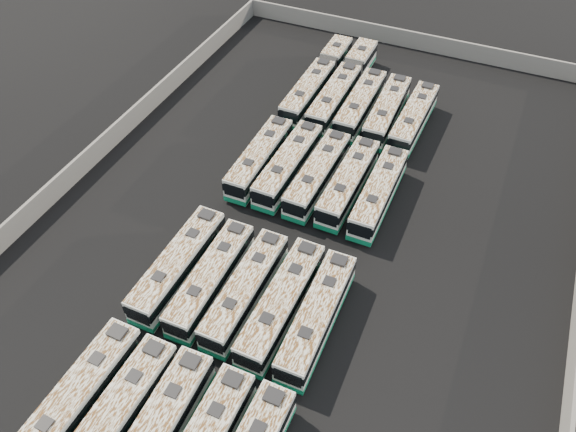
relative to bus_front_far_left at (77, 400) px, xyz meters
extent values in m
plane|color=black|center=(6.98, 19.77, -1.61)|extent=(140.00, 140.00, 0.00)
cube|color=slate|center=(6.98, 56.07, -0.51)|extent=(45.20, 0.30, 2.20)
cube|color=slate|center=(-15.32, 19.77, -0.51)|extent=(0.30, 73.20, 2.20)
cube|color=silver|center=(0.00, 0.00, -0.02)|extent=(2.54, 11.13, 2.54)
cube|color=#0D7952|center=(0.00, 0.00, -0.95)|extent=(2.60, 11.18, 0.39)
cube|color=black|center=(0.00, 0.00, 0.40)|extent=(2.61, 11.19, 0.85)
cube|color=white|center=(0.00, 0.00, 1.28)|extent=(2.49, 10.91, 0.06)
cube|color=black|center=(-0.05, -2.44, 1.37)|extent=(0.90, 0.90, 0.13)
cube|color=black|center=(0.05, 2.44, 1.37)|extent=(0.90, 0.90, 0.13)
cube|color=black|center=(0.10, 4.65, 1.42)|extent=(1.22, 1.04, 0.24)
cylinder|color=black|center=(-0.91, 3.57, -1.15)|extent=(0.28, 0.93, 0.92)
cylinder|color=black|center=(1.06, 3.52, -1.15)|extent=(0.28, 0.93, 0.92)
cube|color=silver|center=(3.01, -0.05, -0.02)|extent=(2.45, 11.07, 2.53)
cube|color=#0D7952|center=(3.01, -0.05, -0.95)|extent=(2.50, 11.12, 0.39)
cube|color=black|center=(3.01, -0.05, 0.40)|extent=(2.51, 11.13, 0.85)
cube|color=white|center=(3.01, -0.05, 1.27)|extent=(2.40, 10.85, 0.06)
cube|color=black|center=(3.04, 2.38, 1.36)|extent=(0.89, 0.89, 0.13)
cube|color=black|center=(3.07, 4.58, 1.41)|extent=(1.21, 1.03, 0.24)
cylinder|color=black|center=(2.07, 3.49, -1.15)|extent=(0.27, 0.92, 0.92)
cylinder|color=black|center=(4.04, 3.47, -1.15)|extent=(0.27, 0.92, 0.92)
cube|color=black|center=(5.92, 0.09, 0.41)|extent=(2.65, 11.23, 0.85)
cube|color=white|center=(5.92, 0.09, 1.29)|extent=(2.54, 10.95, 0.06)
cube|color=black|center=(5.86, 2.53, 1.38)|extent=(0.90, 0.90, 0.13)
cube|color=black|center=(5.80, 4.75, 1.43)|extent=(1.23, 1.05, 0.24)
cylinder|color=black|center=(4.84, 3.62, -1.15)|extent=(0.28, 0.93, 0.93)
cylinder|color=black|center=(6.82, 3.67, -1.15)|extent=(0.28, 0.93, 0.93)
cube|color=black|center=(8.94, 2.54, 1.35)|extent=(0.87, 0.87, 0.13)
cube|color=black|center=(8.94, 4.74, 1.40)|extent=(1.20, 1.01, 0.24)
cylinder|color=black|center=(7.96, 3.64, -1.15)|extent=(0.26, 0.92, 0.92)
cylinder|color=black|center=(9.92, 3.64, -1.15)|extent=(0.26, 0.92, 0.92)
cube|color=black|center=(11.82, 2.58, 1.34)|extent=(0.87, 0.87, 0.13)
cube|color=black|center=(11.83, 4.77, 1.38)|extent=(1.19, 1.01, 0.24)
cylinder|color=black|center=(10.84, 3.68, -1.15)|extent=(0.26, 0.91, 0.91)
cube|color=silver|center=(-0.01, 12.33, -0.03)|extent=(2.38, 11.01, 2.52)
cube|color=#0D7952|center=(-0.01, 12.33, -0.95)|extent=(2.43, 11.06, 0.38)
cube|color=black|center=(-0.01, 12.33, 0.39)|extent=(2.44, 11.07, 0.84)
cube|color=black|center=(-0.06, 6.82, 0.27)|extent=(2.01, 0.08, 1.33)
cube|color=#0D7952|center=(-0.06, 6.82, -1.13)|extent=(2.29, 0.12, 0.26)
cube|color=white|center=(-0.01, 12.33, 1.26)|extent=(2.34, 10.79, 0.06)
cube|color=black|center=(-0.03, 9.91, 1.35)|extent=(0.88, 0.88, 0.13)
cube|color=black|center=(0.01, 14.75, 1.35)|extent=(0.88, 0.88, 0.13)
cube|color=black|center=(0.03, 16.95, 1.39)|extent=(1.20, 1.02, 0.24)
cylinder|color=black|center=(-1.02, 8.82, -1.15)|extent=(0.26, 0.92, 0.92)
cylinder|color=black|center=(0.94, 8.81, -1.15)|extent=(0.26, 0.92, 0.92)
cylinder|color=black|center=(-0.96, 15.86, -1.15)|extent=(0.26, 0.92, 0.92)
cylinder|color=black|center=(1.00, 15.84, -1.15)|extent=(0.26, 0.92, 0.92)
cube|color=silver|center=(2.98, 12.22, -0.08)|extent=(2.35, 10.65, 2.43)
cube|color=#0D7952|center=(2.98, 12.22, -0.97)|extent=(2.40, 10.70, 0.37)
cube|color=black|center=(2.98, 12.22, 0.32)|extent=(2.41, 10.71, 0.81)
cube|color=black|center=(3.05, 6.89, 0.20)|extent=(1.95, 0.09, 1.28)
cube|color=#0D7952|center=(3.05, 6.89, -1.15)|extent=(2.21, 0.13, 0.25)
cube|color=white|center=(2.98, 12.22, 1.16)|extent=(2.31, 10.44, 0.06)
cube|color=black|center=(3.01, 9.89, 1.25)|extent=(0.85, 0.85, 0.12)
cube|color=black|center=(2.95, 14.56, 1.25)|extent=(0.85, 0.85, 0.12)
cube|color=black|center=(2.92, 16.68, 1.29)|extent=(1.16, 0.99, 0.23)
cylinder|color=black|center=(2.07, 8.81, -1.17)|extent=(0.26, 0.89, 0.89)
cylinder|color=black|center=(3.97, 8.84, -1.17)|extent=(0.26, 0.89, 0.89)
cylinder|color=black|center=(1.99, 15.61, -1.17)|extent=(0.26, 0.89, 0.89)
cylinder|color=black|center=(3.88, 15.63, -1.17)|extent=(0.26, 0.89, 0.89)
cube|color=silver|center=(5.92, 12.29, -0.08)|extent=(2.26, 10.68, 2.45)
cube|color=#0D7952|center=(5.92, 12.29, -0.97)|extent=(2.31, 10.73, 0.37)
cube|color=black|center=(5.92, 12.29, 0.33)|extent=(2.32, 10.74, 0.82)
cube|color=black|center=(5.90, 6.94, 0.21)|extent=(1.96, 0.07, 1.29)
cube|color=#0D7952|center=(5.90, 6.94, -1.15)|extent=(2.22, 0.11, 0.25)
cube|color=white|center=(5.92, 12.29, 1.17)|extent=(2.22, 10.47, 0.06)
cube|color=black|center=(5.91, 9.95, 1.26)|extent=(0.85, 0.85, 0.12)
cube|color=black|center=(5.92, 14.64, 1.26)|extent=(0.85, 0.85, 0.12)
cube|color=black|center=(5.93, 16.78, 1.31)|extent=(1.16, 0.98, 0.23)
cylinder|color=black|center=(4.95, 8.88, -1.17)|extent=(0.25, 0.89, 0.89)
cylinder|color=black|center=(6.85, 8.88, -1.17)|extent=(0.25, 0.89, 0.89)
cylinder|color=black|center=(4.98, 15.71, -1.17)|extent=(0.25, 0.89, 0.89)
cylinder|color=black|center=(6.88, 15.71, -1.17)|extent=(0.25, 0.89, 0.89)
cube|color=silver|center=(8.95, 12.25, -0.01)|extent=(2.46, 11.13, 2.54)
cube|color=#0D7952|center=(8.95, 12.25, -0.94)|extent=(2.51, 11.18, 0.39)
cube|color=black|center=(8.95, 12.25, 0.41)|extent=(2.52, 11.19, 0.85)
cube|color=black|center=(8.87, 6.68, 0.29)|extent=(2.04, 0.09, 1.34)
cube|color=#0D7952|center=(8.87, 6.68, -1.13)|extent=(2.31, 0.13, 0.26)
cube|color=white|center=(8.95, 12.25, 1.28)|extent=(2.41, 10.90, 0.06)
cube|color=black|center=(8.91, 9.81, 1.38)|extent=(0.89, 0.89, 0.13)
cube|color=black|center=(8.98, 14.69, 1.38)|extent=(0.89, 0.89, 0.13)
cube|color=black|center=(9.01, 16.91, 1.42)|extent=(1.22, 1.03, 0.24)
cylinder|color=black|center=(7.91, 8.71, -1.15)|extent=(0.27, 0.93, 0.92)
cylinder|color=black|center=(9.89, 8.69, -1.15)|extent=(0.27, 0.93, 0.92)
cylinder|color=black|center=(8.00, 15.82, -1.15)|extent=(0.27, 0.93, 0.92)
cylinder|color=black|center=(9.98, 15.79, -1.15)|extent=(0.27, 0.93, 0.92)
cube|color=silver|center=(11.77, 12.26, -0.04)|extent=(2.44, 10.93, 2.50)
cube|color=#0D7952|center=(11.77, 12.26, -0.96)|extent=(2.49, 10.98, 0.38)
cube|color=black|center=(11.77, 12.26, 0.37)|extent=(2.51, 10.99, 0.84)
cube|color=black|center=(11.86, 6.80, 0.25)|extent=(2.00, 0.09, 1.32)
cube|color=#0D7952|center=(11.86, 6.80, -1.14)|extent=(2.27, 0.14, 0.25)
cube|color=white|center=(11.77, 12.26, 1.23)|extent=(2.40, 10.71, 0.06)
cube|color=black|center=(11.81, 9.87, 1.32)|extent=(0.88, 0.88, 0.13)
cube|color=black|center=(11.74, 14.66, 1.32)|extent=(0.88, 0.88, 0.13)
cube|color=black|center=(11.70, 16.84, 1.37)|extent=(1.20, 1.02, 0.24)
cylinder|color=black|center=(10.86, 8.76, -1.16)|extent=(0.27, 0.91, 0.91)
cylinder|color=black|center=(12.80, 8.79, -1.16)|extent=(0.27, 0.91, 0.91)
cylinder|color=black|center=(10.75, 15.74, -1.16)|extent=(0.27, 0.91, 0.91)
cylinder|color=black|center=(12.69, 15.77, -1.16)|extent=(0.27, 0.91, 0.91)
cube|color=silver|center=(0.03, 26.81, -0.07)|extent=(2.36, 10.72, 2.45)
cube|color=#0D7952|center=(0.03, 26.81, -0.97)|extent=(2.41, 10.77, 0.37)
cube|color=black|center=(0.03, 26.81, 0.33)|extent=(2.42, 10.78, 0.82)
cube|color=black|center=(0.10, 21.45, 0.22)|extent=(1.96, 0.08, 1.29)
cube|color=#0D7952|center=(0.10, 21.45, -1.15)|extent=(2.23, 0.13, 0.25)
cube|color=white|center=(0.03, 26.81, 1.18)|extent=(2.31, 10.50, 0.06)
cube|color=black|center=(0.06, 24.46, 1.27)|extent=(0.86, 0.86, 0.12)
cube|color=black|center=(0.00, 29.17, 1.27)|extent=(0.86, 0.86, 0.12)
cube|color=black|center=(-0.02, 31.30, 1.31)|extent=(1.17, 0.99, 0.23)
cylinder|color=black|center=(-0.88, 23.38, -1.16)|extent=(0.26, 0.89, 0.89)
cylinder|color=black|center=(1.03, 23.40, -1.16)|extent=(0.26, 0.89, 0.89)
cylinder|color=black|center=(-0.96, 30.22, -1.16)|extent=(0.26, 0.89, 0.89)
cylinder|color=black|center=(0.94, 30.25, -1.16)|extent=(0.26, 0.89, 0.89)
cube|color=silver|center=(2.95, 26.97, -0.03)|extent=(2.44, 11.01, 2.52)
cube|color=#0D7952|center=(2.95, 26.97, -0.95)|extent=(2.49, 11.07, 0.38)
cube|color=black|center=(2.95, 26.97, 0.39)|extent=(2.50, 11.08, 0.84)
cube|color=black|center=(2.88, 21.46, 0.27)|extent=(2.01, 0.09, 1.33)
cube|color=#0D7952|center=(2.88, 21.46, -1.13)|extent=(2.29, 0.13, 0.26)
cube|color=white|center=(2.95, 26.97, 1.25)|extent=(2.39, 10.79, 0.06)
cube|color=black|center=(2.92, 24.55, 1.35)|extent=(0.88, 0.88, 0.13)
cube|color=black|center=(2.99, 29.39, 1.35)|extent=(0.88, 0.88, 0.13)
cube|color=black|center=(3.02, 31.58, 1.39)|extent=(1.20, 1.02, 0.24)
cylinder|color=black|center=(1.93, 23.47, -1.15)|extent=(0.27, 0.92, 0.92)
cylinder|color=black|center=(3.88, 23.44, -1.15)|extent=(0.27, 0.92, 0.92)
cylinder|color=black|center=(2.02, 30.50, -1.15)|extent=(0.27, 0.92, 0.92)
cylinder|color=black|center=(3.98, 30.47, -1.15)|extent=(0.27, 0.92, 0.92)
cube|color=silver|center=(5.96, 26.87, -0.05)|extent=(2.46, 10.87, 2.48)
cube|color=#0D7952|center=(5.96, 26.87, -0.96)|extent=(2.51, 10.92, 0.38)
cube|color=black|center=(5.96, 26.87, 0.36)|extent=(2.52, 10.93, 0.83)
cube|color=black|center=(5.86, 21.43, 0.24)|extent=(1.99, 0.10, 1.31)
cube|color=#0D7952|center=(5.86, 21.43, -1.14)|extent=(2.26, 0.14, 0.25)
cube|color=white|center=(5.96, 26.87, 1.22)|extent=(2.41, 10.66, 0.06)
cube|color=black|center=(5.92, 24.49, 1.31)|extent=(0.87, 0.87, 0.13)
cube|color=black|center=(6.00, 29.25, 1.31)|extent=(0.87, 0.87, 0.13)
cube|color=black|center=(6.04, 31.42, 1.35)|extent=(1.19, 1.01, 0.23)
cylinder|color=black|center=(4.93, 23.42, -1.16)|extent=(0.27, 0.91, 0.90)
cylinder|color=black|center=(6.86, 23.39, -1.16)|extent=(0.27, 0.91, 0.90)
cylinder|color=black|center=(5.06, 30.35, -1.16)|extent=(0.27, 0.91, 0.90)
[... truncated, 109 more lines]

